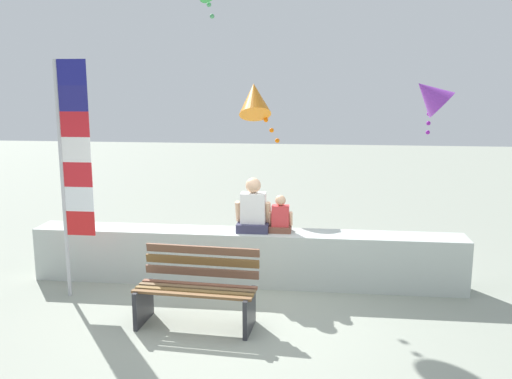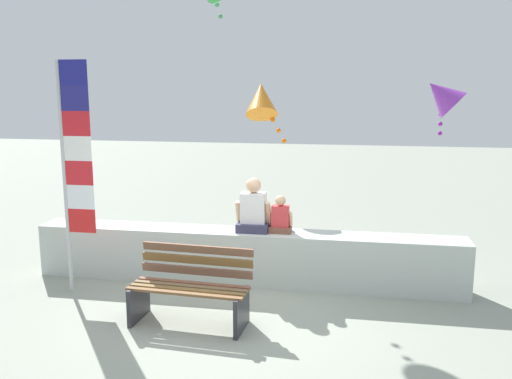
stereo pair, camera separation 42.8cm
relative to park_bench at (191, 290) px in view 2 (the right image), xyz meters
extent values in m
plane|color=gray|center=(0.38, 0.29, -0.40)|extent=(40.00, 40.00, 0.00)
cube|color=#B5BEB7|center=(0.38, 1.43, -0.03)|extent=(6.06, 0.52, 0.76)
cube|color=brown|center=(-0.02, -0.25, 0.05)|extent=(1.40, 0.16, 0.03)
cube|color=brown|center=(-0.01, -0.13, 0.05)|extent=(1.40, 0.16, 0.03)
cube|color=brown|center=(0.00, -0.02, 0.05)|extent=(1.40, 0.16, 0.03)
cube|color=brown|center=(0.01, 0.09, 0.05)|extent=(1.40, 0.16, 0.03)
cube|color=brown|center=(0.01, 0.20, 0.17)|extent=(1.40, 0.14, 0.10)
cube|color=brown|center=(0.01, 0.22, 0.30)|extent=(1.40, 0.14, 0.10)
cube|color=brown|center=(0.02, 0.24, 0.43)|extent=(1.40, 0.14, 0.10)
cube|color=#2D2D33|center=(-0.64, -0.03, -0.18)|extent=(0.09, 0.53, 0.45)
cube|color=#2D2D33|center=(0.63, -0.12, -0.18)|extent=(0.09, 0.53, 0.45)
cube|color=#32314D|center=(0.49, 1.45, 0.41)|extent=(0.45, 0.36, 0.12)
cube|color=silver|center=(0.49, 1.45, 0.69)|extent=(0.34, 0.22, 0.43)
cylinder|color=#DFAE88|center=(0.28, 1.43, 0.64)|extent=(0.07, 0.17, 0.31)
cylinder|color=#DFAE88|center=(0.70, 1.43, 0.64)|extent=(0.07, 0.17, 0.31)
sphere|color=#DFAE88|center=(0.49, 1.45, 1.01)|extent=(0.21, 0.21, 0.21)
cube|color=brown|center=(0.87, 1.45, 0.39)|extent=(0.31, 0.25, 0.08)
cube|color=#D4393C|center=(0.87, 1.45, 0.58)|extent=(0.24, 0.15, 0.29)
cylinder|color=#DFAC85|center=(0.72, 1.44, 0.55)|extent=(0.05, 0.12, 0.21)
cylinder|color=#DFAC85|center=(1.02, 1.44, 0.55)|extent=(0.05, 0.12, 0.21)
sphere|color=#DFAC85|center=(0.87, 1.45, 0.80)|extent=(0.15, 0.15, 0.15)
cylinder|color=#B7B7BC|center=(-1.90, 0.66, 1.14)|extent=(0.05, 0.05, 3.09)
cube|color=red|center=(-1.68, 0.66, 0.60)|extent=(0.38, 0.02, 0.32)
cube|color=white|center=(-1.68, 0.66, 0.92)|extent=(0.38, 0.02, 0.32)
cube|color=red|center=(-1.68, 0.66, 1.24)|extent=(0.38, 0.02, 0.32)
cube|color=white|center=(-1.68, 0.66, 1.56)|extent=(0.38, 0.02, 0.32)
cube|color=red|center=(-1.68, 0.66, 1.89)|extent=(0.38, 0.02, 0.32)
cube|color=navy|center=(-1.68, 0.66, 2.21)|extent=(0.38, 0.02, 0.32)
cube|color=navy|center=(-1.68, 0.66, 2.53)|extent=(0.38, 0.02, 0.32)
cone|color=purple|center=(3.36, 4.35, 2.21)|extent=(0.95, 0.76, 0.85)
sphere|color=purple|center=(3.38, 4.45, 2.03)|extent=(0.08, 0.08, 0.08)
sphere|color=purple|center=(3.40, 4.55, 1.85)|extent=(0.08, 0.08, 0.08)
sphere|color=purple|center=(3.41, 4.64, 1.67)|extent=(0.08, 0.08, 0.08)
sphere|color=purple|center=(3.43, 4.74, 1.49)|extent=(0.08, 0.08, 0.08)
sphere|color=#479E60|center=(-0.54, 3.65, 3.73)|extent=(0.08, 0.08, 0.08)
sphere|color=#479E60|center=(-0.51, 3.75, 3.55)|extent=(0.08, 0.08, 0.08)
cone|color=orange|center=(0.27, 3.44, 2.14)|extent=(0.70, 0.86, 0.78)
sphere|color=orange|center=(0.36, 3.46, 1.96)|extent=(0.08, 0.08, 0.08)
sphere|color=orange|center=(0.46, 3.48, 1.78)|extent=(0.08, 0.08, 0.08)
sphere|color=orange|center=(0.56, 3.50, 1.60)|extent=(0.08, 0.08, 0.08)
sphere|color=orange|center=(0.66, 3.52, 1.42)|extent=(0.08, 0.08, 0.08)
camera|label=1|loc=(1.38, -5.90, 2.36)|focal=38.15mm
camera|label=2|loc=(1.81, -5.84, 2.36)|focal=38.15mm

